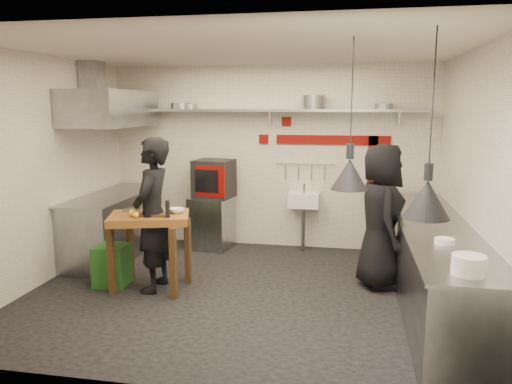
% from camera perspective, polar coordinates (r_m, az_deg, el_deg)
% --- Properties ---
extents(floor, '(5.00, 5.00, 0.00)m').
position_cam_1_polar(floor, '(6.05, -1.63, -11.38)').
color(floor, black).
rests_on(floor, ground).
extents(ceiling, '(5.00, 5.00, 0.00)m').
position_cam_1_polar(ceiling, '(5.67, -1.77, 16.00)').
color(ceiling, beige).
rests_on(ceiling, floor).
extents(wall_back, '(5.00, 0.04, 2.80)m').
position_cam_1_polar(wall_back, '(7.75, 1.64, 3.99)').
color(wall_back, beige).
rests_on(wall_back, floor).
extents(wall_front, '(5.00, 0.04, 2.80)m').
position_cam_1_polar(wall_front, '(3.71, -8.67, -2.61)').
color(wall_front, beige).
rests_on(wall_front, floor).
extents(wall_left, '(0.04, 4.20, 2.80)m').
position_cam_1_polar(wall_left, '(6.69, -23.12, 2.27)').
color(wall_left, beige).
rests_on(wall_left, floor).
extents(wall_right, '(0.04, 4.20, 2.80)m').
position_cam_1_polar(wall_right, '(5.71, 23.61, 1.06)').
color(wall_right, beige).
rests_on(wall_right, floor).
extents(red_band_horiz, '(1.70, 0.02, 0.14)m').
position_cam_1_polar(red_band_horiz, '(7.61, 8.74, 5.89)').
color(red_band_horiz, '#670804').
rests_on(red_band_horiz, wall_back).
extents(red_band_vert, '(0.14, 0.02, 1.10)m').
position_cam_1_polar(red_band_vert, '(7.66, 13.14, 2.16)').
color(red_band_vert, '#670804').
rests_on(red_band_vert, wall_back).
extents(red_tile_a, '(0.14, 0.02, 0.14)m').
position_cam_1_polar(red_tile_a, '(7.65, 3.50, 8.03)').
color(red_tile_a, '#670804').
rests_on(red_tile_a, wall_back).
extents(red_tile_b, '(0.14, 0.02, 0.14)m').
position_cam_1_polar(red_tile_b, '(7.72, 0.89, 6.06)').
color(red_tile_b, '#670804').
rests_on(red_tile_b, wall_back).
extents(back_shelf, '(4.60, 0.34, 0.04)m').
position_cam_1_polar(back_shelf, '(7.53, 1.45, 9.31)').
color(back_shelf, gray).
rests_on(back_shelf, wall_back).
extents(shelf_bracket_left, '(0.04, 0.06, 0.24)m').
position_cam_1_polar(shelf_bracket_left, '(8.20, -11.76, 8.46)').
color(shelf_bracket_left, gray).
rests_on(shelf_bracket_left, wall_back).
extents(shelf_bracket_mid, '(0.04, 0.06, 0.24)m').
position_cam_1_polar(shelf_bracket_mid, '(7.68, 1.62, 8.58)').
color(shelf_bracket_mid, gray).
rests_on(shelf_bracket_mid, wall_back).
extents(shelf_bracket_right, '(0.04, 0.06, 0.24)m').
position_cam_1_polar(shelf_bracket_right, '(7.61, 16.04, 8.19)').
color(shelf_bracket_right, gray).
rests_on(shelf_bracket_right, wall_back).
extents(pan_far_left, '(0.41, 0.41, 0.09)m').
position_cam_1_polar(pan_far_left, '(7.86, -8.56, 9.70)').
color(pan_far_left, gray).
rests_on(pan_far_left, back_shelf).
extents(pan_mid_left, '(0.24, 0.24, 0.07)m').
position_cam_1_polar(pan_mid_left, '(7.82, -7.55, 9.65)').
color(pan_mid_left, gray).
rests_on(pan_mid_left, back_shelf).
extents(stock_pot, '(0.38, 0.38, 0.20)m').
position_cam_1_polar(stock_pot, '(7.45, 6.66, 10.17)').
color(stock_pot, gray).
rests_on(stock_pot, back_shelf).
extents(pan_right, '(0.29, 0.29, 0.08)m').
position_cam_1_polar(pan_right, '(7.44, 14.38, 9.47)').
color(pan_right, gray).
rests_on(pan_right, back_shelf).
extents(oven_stand, '(0.66, 0.61, 0.80)m').
position_cam_1_polar(oven_stand, '(7.76, -5.12, -3.54)').
color(oven_stand, gray).
rests_on(oven_stand, floor).
extents(combi_oven, '(0.62, 0.59, 0.58)m').
position_cam_1_polar(combi_oven, '(7.63, -4.82, 1.52)').
color(combi_oven, black).
rests_on(combi_oven, oven_stand).
extents(oven_door, '(0.46, 0.10, 0.46)m').
position_cam_1_polar(oven_door, '(7.38, -5.24, 1.24)').
color(oven_door, '#670804').
rests_on(oven_door, combi_oven).
extents(oven_glass, '(0.37, 0.07, 0.34)m').
position_cam_1_polar(oven_glass, '(7.40, -5.65, 1.25)').
color(oven_glass, black).
rests_on(oven_glass, oven_door).
extents(hand_sink, '(0.46, 0.34, 0.22)m').
position_cam_1_polar(hand_sink, '(7.59, 5.50, -0.90)').
color(hand_sink, white).
rests_on(hand_sink, wall_back).
extents(sink_tap, '(0.03, 0.03, 0.14)m').
position_cam_1_polar(sink_tap, '(7.56, 5.52, 0.44)').
color(sink_tap, gray).
rests_on(sink_tap, hand_sink).
extents(sink_drain, '(0.06, 0.06, 0.66)m').
position_cam_1_polar(sink_drain, '(7.65, 5.42, -4.20)').
color(sink_drain, gray).
rests_on(sink_drain, floor).
extents(utensil_rail, '(0.90, 0.02, 0.02)m').
position_cam_1_polar(utensil_rail, '(7.65, 5.67, 3.27)').
color(utensil_rail, gray).
rests_on(utensil_rail, wall_back).
extents(counter_right, '(0.70, 3.80, 0.90)m').
position_cam_1_polar(counter_right, '(5.86, 19.59, -8.04)').
color(counter_right, gray).
rests_on(counter_right, floor).
extents(counter_right_top, '(0.76, 3.90, 0.03)m').
position_cam_1_polar(counter_right_top, '(5.73, 19.86, -3.61)').
color(counter_right_top, gray).
rests_on(counter_right_top, counter_right).
extents(plate_stack, '(0.32, 0.32, 0.15)m').
position_cam_1_polar(plate_stack, '(4.12, 23.15, -7.69)').
color(plate_stack, white).
rests_on(plate_stack, counter_right_top).
extents(small_bowl_right, '(0.23, 0.23, 0.05)m').
position_cam_1_polar(small_bowl_right, '(4.95, 20.75, -5.27)').
color(small_bowl_right, white).
rests_on(small_bowl_right, counter_right_top).
extents(counter_left, '(0.70, 1.90, 0.90)m').
position_cam_1_polar(counter_left, '(7.57, -16.03, -3.83)').
color(counter_left, gray).
rests_on(counter_left, floor).
extents(counter_left_top, '(0.76, 2.00, 0.03)m').
position_cam_1_polar(counter_left_top, '(7.48, -16.20, -0.36)').
color(counter_left_top, gray).
rests_on(counter_left_top, counter_left).
extents(extractor_hood, '(0.78, 1.60, 0.50)m').
position_cam_1_polar(extractor_hood, '(7.35, -16.31, 9.14)').
color(extractor_hood, gray).
rests_on(extractor_hood, ceiling).
extents(hood_duct, '(0.28, 0.28, 0.50)m').
position_cam_1_polar(hood_duct, '(7.47, -18.21, 12.13)').
color(hood_duct, gray).
rests_on(hood_duct, ceiling).
extents(green_bin, '(0.40, 0.40, 0.50)m').
position_cam_1_polar(green_bin, '(6.46, -16.14, -8.04)').
color(green_bin, '#215A20').
rests_on(green_bin, floor).
extents(prep_table, '(1.07, 0.88, 0.92)m').
position_cam_1_polar(prep_table, '(6.16, -11.96, -6.68)').
color(prep_table, brown).
rests_on(prep_table, floor).
extents(cutting_board, '(0.38, 0.29, 0.02)m').
position_cam_1_polar(cutting_board, '(5.99, -11.51, -2.48)').
color(cutting_board, '#452E17').
rests_on(cutting_board, prep_table).
extents(pepper_mill, '(0.05, 0.05, 0.20)m').
position_cam_1_polar(pepper_mill, '(5.81, -10.06, -1.94)').
color(pepper_mill, black).
rests_on(pepper_mill, prep_table).
extents(lemon_a, '(0.11, 0.11, 0.09)m').
position_cam_1_polar(lemon_a, '(5.99, -13.93, -2.31)').
color(lemon_a, yellow).
rests_on(lemon_a, prep_table).
extents(lemon_b, '(0.08, 0.08, 0.07)m').
position_cam_1_polar(lemon_b, '(5.89, -13.58, -2.53)').
color(lemon_b, yellow).
rests_on(lemon_b, prep_table).
extents(veg_ball, '(0.12, 0.12, 0.10)m').
position_cam_1_polar(veg_ball, '(6.12, -10.95, -1.85)').
color(veg_ball, '#5F9537').
rests_on(veg_ball, prep_table).
extents(steel_tray, '(0.22, 0.18, 0.03)m').
position_cam_1_polar(steel_tray, '(6.26, -14.07, -2.02)').
color(steel_tray, gray).
rests_on(steel_tray, prep_table).
extents(bowl, '(0.23, 0.23, 0.06)m').
position_cam_1_polar(bowl, '(6.06, -9.02, -2.11)').
color(bowl, white).
rests_on(bowl, prep_table).
extents(heat_lamp_near, '(0.35, 0.35, 1.38)m').
position_cam_1_polar(heat_lamp_near, '(4.68, 10.84, 8.65)').
color(heat_lamp_near, black).
rests_on(heat_lamp_near, ceiling).
extents(heat_lamp_far, '(0.50, 0.50, 1.52)m').
position_cam_1_polar(heat_lamp_far, '(4.22, 19.41, 7.25)').
color(heat_lamp_far, black).
rests_on(heat_lamp_far, ceiling).
extents(chef_left, '(0.45, 0.68, 1.83)m').
position_cam_1_polar(chef_left, '(6.02, -11.72, -2.59)').
color(chef_left, black).
rests_on(chef_left, floor).
extents(chef_right, '(0.69, 0.94, 1.75)m').
position_cam_1_polar(chef_right, '(6.20, 14.09, -2.70)').
color(chef_right, black).
rests_on(chef_right, floor).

